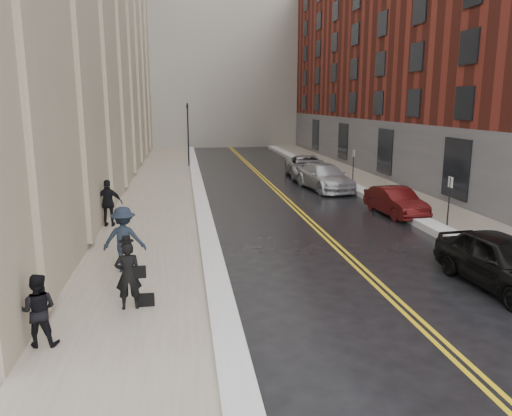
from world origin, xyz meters
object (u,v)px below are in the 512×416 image
object	(u,v)px
pedestrian_main	(128,275)
pedestrian_a	(38,310)
car_silver_far	(307,167)
car_black	(503,262)
pedestrian_c	(109,203)
car_silver_near	(325,177)
car_maroon	(396,201)
pedestrian_b	(124,239)

from	to	relation	value
pedestrian_main	pedestrian_a	bearing A→B (deg)	40.13
car_silver_far	pedestrian_main	bearing A→B (deg)	-109.98
car_black	pedestrian_c	distance (m)	14.84
car_silver_near	car_silver_far	bearing A→B (deg)	81.15
car_maroon	pedestrian_main	distance (m)	14.91
car_silver_far	pedestrian_c	xyz separation A→B (m)	(-11.79, -13.14, 0.36)
pedestrian_a	pedestrian_b	distance (m)	4.84
car_maroon	car_silver_far	distance (m)	12.39
pedestrian_a	pedestrian_c	distance (m)	10.61
car_black	pedestrian_b	size ratio (longest dim) A/B	2.32
pedestrian_a	pedestrian_b	world-z (taller)	pedestrian_b
car_silver_near	pedestrian_b	xyz separation A→B (m)	(-10.37, -14.06, 0.37)
car_black	car_silver_far	bearing A→B (deg)	86.81
pedestrian_c	car_maroon	bearing A→B (deg)	-173.04
car_black	pedestrian_b	bearing A→B (deg)	162.15
pedestrian_main	pedestrian_b	bearing A→B (deg)	-87.22
car_silver_far	pedestrian_b	distance (m)	21.79
car_silver_far	pedestrian_a	distance (m)	26.52
pedestrian_main	pedestrian_a	distance (m)	2.40
pedestrian_a	car_maroon	bearing A→B (deg)	-136.16
car_maroon	car_silver_near	size ratio (longest dim) A/B	0.75
car_silver_near	car_silver_far	world-z (taller)	car_silver_near
car_silver_near	pedestrian_a	size ratio (longest dim) A/B	3.39
car_black	pedestrian_main	distance (m)	10.40
pedestrian_c	car_silver_near	bearing A→B (deg)	-141.71
car_silver_near	pedestrian_b	bearing A→B (deg)	-133.63
car_black	car_silver_far	world-z (taller)	car_black
pedestrian_main	pedestrian_c	bearing A→B (deg)	-84.41
pedestrian_a	car_silver_near	bearing A→B (deg)	-119.33
car_silver_far	pedestrian_b	bearing A→B (deg)	-114.22
car_silver_near	pedestrian_a	world-z (taller)	pedestrian_a
pedestrian_main	pedestrian_c	distance (m)	9.06
car_silver_near	pedestrian_b	size ratio (longest dim) A/B	2.68
pedestrian_main	pedestrian_c	xyz separation A→B (m)	(-1.69, 8.91, 0.10)
pedestrian_b	pedestrian_c	distance (m)	6.08
car_maroon	car_silver_near	world-z (taller)	car_silver_near
car_black	car_silver_near	bearing A→B (deg)	87.52
car_maroon	pedestrian_main	bearing A→B (deg)	-144.58
car_black	pedestrian_main	xyz separation A→B (m)	(-10.39, -0.29, 0.23)
pedestrian_main	pedestrian_b	size ratio (longest dim) A/B	0.87
car_silver_far	pedestrian_c	bearing A→B (deg)	-127.27
car_black	car_silver_near	size ratio (longest dim) A/B	0.87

